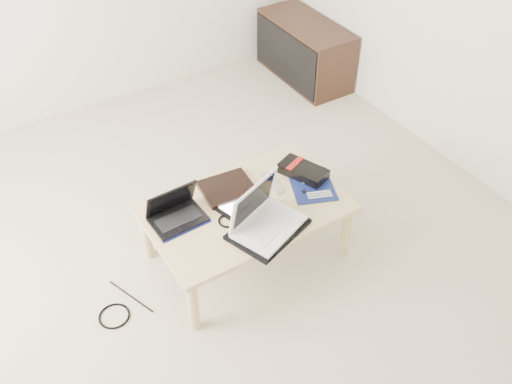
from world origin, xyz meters
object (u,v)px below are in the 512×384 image
netbook (176,213)px  white_laptop (264,218)px  coffee_table (246,212)px  media_cabinet (304,51)px  gpu_box (303,171)px

netbook → white_laptop: bearing=-40.0°
coffee_table → media_cabinet: size_ratio=1.22×
gpu_box → white_laptop: bearing=-150.2°
coffee_table → media_cabinet: 2.15m
coffee_table → white_laptop: 0.23m
coffee_table → white_laptop: bearing=-91.5°
white_laptop → gpu_box: size_ratio=1.37×
white_laptop → gpu_box: (0.43, 0.25, -0.04)m
netbook → gpu_box: 0.80m
coffee_table → white_laptop: size_ratio=2.54×
netbook → white_laptop: (0.37, -0.31, 0.03)m
media_cabinet → netbook: 2.36m
coffee_table → gpu_box: 0.44m
netbook → coffee_table: bearing=-16.6°
media_cabinet → netbook: bearing=-142.8°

